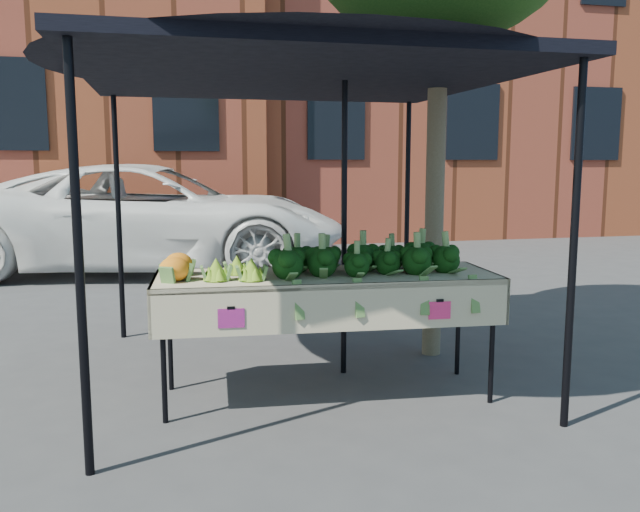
{
  "coord_description": "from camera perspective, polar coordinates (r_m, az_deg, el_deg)",
  "views": [
    {
      "loc": [
        -0.88,
        -4.57,
        1.68
      ],
      "look_at": [
        0.2,
        0.06,
        1.0
      ],
      "focal_mm": 36.63,
      "sensor_mm": 36.0,
      "label": 1
    }
  ],
  "objects": [
    {
      "name": "ground",
      "position": [
        4.94,
        -2.16,
        -11.73
      ],
      "size": [
        90.0,
        90.0,
        0.0
      ],
      "primitive_type": "plane",
      "color": "#363639"
    },
    {
      "name": "table",
      "position": [
        4.72,
        0.56,
        -6.96
      ],
      "size": [
        2.45,
        0.96,
        0.9
      ],
      "color": "#C0B38D",
      "rests_on": "ground"
    },
    {
      "name": "canopy",
      "position": [
        5.1,
        -1.91,
        4.66
      ],
      "size": [
        3.16,
        3.16,
        2.74
      ],
      "primitive_type": null,
      "color": "black",
      "rests_on": "ground"
    },
    {
      "name": "broccoli_heap",
      "position": [
        4.7,
        3.76,
        0.2
      ],
      "size": [
        1.37,
        0.57,
        0.26
      ],
      "primitive_type": "ellipsoid",
      "color": "black",
      "rests_on": "table"
    },
    {
      "name": "romanesco_cluster",
      "position": [
        4.48,
        -7.68,
        -0.63
      ],
      "size": [
        0.43,
        0.47,
        0.2
      ],
      "primitive_type": "ellipsoid",
      "color": "#97AD2A",
      "rests_on": "table"
    },
    {
      "name": "cauliflower_pair",
      "position": [
        4.54,
        -12.43,
        -0.76
      ],
      "size": [
        0.23,
        0.43,
        0.18
      ],
      "primitive_type": "ellipsoid",
      "color": "orange",
      "rests_on": "table"
    },
    {
      "name": "vehicle",
      "position": [
        10.57,
        -14.74,
        15.03
      ],
      "size": [
        2.18,
        3.04,
        6.0
      ],
      "primitive_type": "imported",
      "rotation": [
        0.0,
        0.0,
        1.37
      ],
      "color": "white",
      "rests_on": "ground"
    },
    {
      "name": "street_tree",
      "position": [
        5.75,
        10.23,
        14.54
      ],
      "size": [
        2.37,
        2.37,
        4.67
      ],
      "primitive_type": null,
      "color": "#1E4C14",
      "rests_on": "ground"
    },
    {
      "name": "building_right",
      "position": [
        18.97,
        12.0,
        15.72
      ],
      "size": [
        12.0,
        8.0,
        8.5
      ],
      "primitive_type": "cube",
      "color": "brown",
      "rests_on": "ground"
    }
  ]
}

